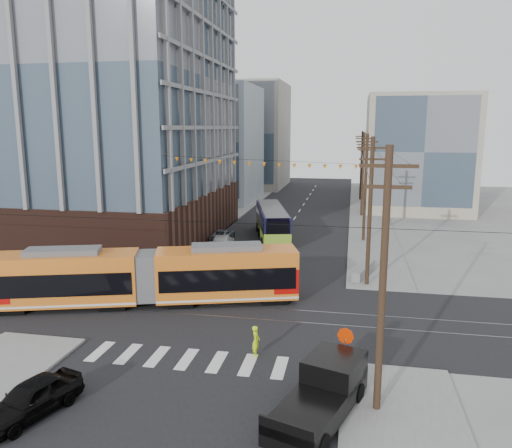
{
  "coord_description": "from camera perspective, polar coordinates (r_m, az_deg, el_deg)",
  "views": [
    {
      "loc": [
        7.16,
        -25.52,
        11.65
      ],
      "look_at": [
        0.47,
        9.05,
        4.78
      ],
      "focal_mm": 35.0,
      "sensor_mm": 36.0,
      "label": 1
    }
  ],
  "objects": [
    {
      "name": "bg_bldg_ne_near",
      "position": [
        74.14,
        17.95,
        7.68
      ],
      "size": [
        14.0,
        14.0,
        16.0
      ],
      "primitive_type": "cube",
      "color": "gray",
      "rests_on": "ground"
    },
    {
      "name": "pickup_truck",
      "position": [
        21.31,
        7.19,
        -18.97
      ],
      "size": [
        3.98,
        6.42,
        2.05
      ],
      "primitive_type": null,
      "rotation": [
        0.0,
        0.0,
        -0.33
      ],
      "color": "black",
      "rests_on": "ground"
    },
    {
      "name": "utility_pole_near",
      "position": [
        20.51,
        14.28,
        -6.76
      ],
      "size": [
        0.3,
        0.3,
        11.0
      ],
      "primitive_type": "cylinder",
      "color": "black",
      "rests_on": "ground"
    },
    {
      "name": "jersey_barrier",
      "position": [
        40.41,
        12.18,
        -5.32
      ],
      "size": [
        2.19,
        4.54,
        0.89
      ],
      "primitive_type": "cube",
      "rotation": [
        0.0,
        0.0,
        -0.28
      ],
      "color": "slate",
      "rests_on": "ground"
    },
    {
      "name": "bg_bldg_nw_far",
      "position": [
        99.81,
        -1.31,
        10.08
      ],
      "size": [
        16.0,
        18.0,
        20.0
      ],
      "primitive_type": "cube",
      "color": "gray",
      "rests_on": "ground"
    },
    {
      "name": "black_sedan",
      "position": [
        23.47,
        -24.27,
        -17.7
      ],
      "size": [
        2.98,
        4.71,
        1.5
      ],
      "primitive_type": "imported",
      "rotation": [
        0.0,
        0.0,
        -0.3
      ],
      "color": "black",
      "rests_on": "ground"
    },
    {
      "name": "bg_bldg_ne_far",
      "position": [
        94.27,
        17.71,
        7.69
      ],
      "size": [
        16.0,
        16.0,
        14.0
      ],
      "primitive_type": "cube",
      "color": "#8C99A5",
      "rests_on": "ground"
    },
    {
      "name": "pedestrian",
      "position": [
        26.29,
        -0.01,
        -13.26
      ],
      "size": [
        0.45,
        0.64,
        1.67
      ],
      "primitive_type": "imported",
      "rotation": [
        0.0,
        0.0,
        1.66
      ],
      "color": "#BFE714",
      "rests_on": "ground"
    },
    {
      "name": "stop_sign",
      "position": [
        23.88,
        10.11,
        -14.87
      ],
      "size": [
        0.99,
        0.99,
        2.58
      ],
      "primitive_type": null,
      "rotation": [
        0.0,
        0.0,
        -0.32
      ],
      "color": "#C72700",
      "rests_on": "ground"
    },
    {
      "name": "parked_car_grey",
      "position": [
        52.2,
        -3.83,
        -1.22
      ],
      "size": [
        2.04,
        4.31,
        1.19
      ],
      "primitive_type": "imported",
      "rotation": [
        0.0,
        0.0,
        3.16
      ],
      "color": "#535C63",
      "rests_on": "ground"
    },
    {
      "name": "parked_car_silver",
      "position": [
        41.32,
        -7.32,
        -4.42
      ],
      "size": [
        2.51,
        4.5,
        1.41
      ],
      "primitive_type": "imported",
      "rotation": [
        0.0,
        0.0,
        2.89
      ],
      "color": "#969AA8",
      "rests_on": "ground"
    },
    {
      "name": "bg_bldg_nw_near",
      "position": [
        81.25,
        -6.44,
        9.09
      ],
      "size": [
        18.0,
        16.0,
        18.0
      ],
      "primitive_type": "cube",
      "color": "#8C99A5",
      "rests_on": "ground"
    },
    {
      "name": "ground",
      "position": [
        28.96,
        -4.43,
        -12.72
      ],
      "size": [
        160.0,
        160.0,
        0.0
      ],
      "primitive_type": "plane",
      "color": "slate"
    },
    {
      "name": "streetcar",
      "position": [
        33.91,
        -12.32,
        -5.91
      ],
      "size": [
        19.8,
        8.56,
        3.83
      ],
      "primitive_type": null,
      "rotation": [
        0.0,
        0.0,
        0.3
      ],
      "color": "orange",
      "rests_on": "ground"
    },
    {
      "name": "parked_car_white",
      "position": [
        48.15,
        -3.91,
        -2.1
      ],
      "size": [
        2.79,
        5.3,
        1.47
      ],
      "primitive_type": "imported",
      "rotation": [
        0.0,
        0.0,
        3.29
      ],
      "color": "silver",
      "rests_on": "ground"
    },
    {
      "name": "city_bus",
      "position": [
        52.89,
        1.83,
        0.2
      ],
      "size": [
        5.56,
        12.36,
        3.43
      ],
      "primitive_type": null,
      "rotation": [
        0.0,
        0.0,
        0.25
      ],
      "color": "black",
      "rests_on": "ground"
    },
    {
      "name": "office_building",
      "position": [
        56.67,
        -20.58,
        13.03
      ],
      "size": [
        30.0,
        25.0,
        28.6
      ],
      "primitive_type": "cube",
      "color": "#381E16",
      "rests_on": "ground"
    },
    {
      "name": "utility_pole_far",
      "position": [
        81.77,
        11.94,
        6.48
      ],
      "size": [
        0.3,
        0.3,
        11.0
      ],
      "primitive_type": "cylinder",
      "color": "black",
      "rests_on": "ground"
    }
  ]
}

